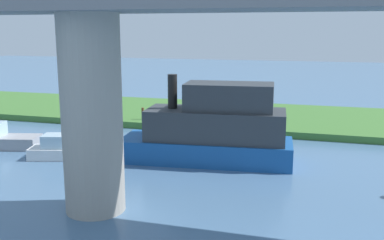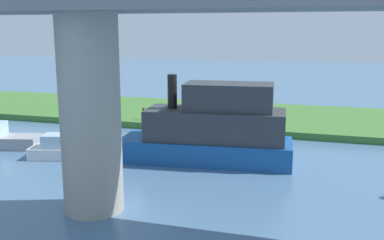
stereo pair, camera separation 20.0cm
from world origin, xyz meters
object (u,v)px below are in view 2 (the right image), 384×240
(skiff_small, at_px, (64,149))
(bridge_pylon, at_px, (90,115))
(mooring_post, at_px, (144,113))
(houseboat_blue, at_px, (212,130))
(person_on_bank, at_px, (215,111))

(skiff_small, bearing_deg, bridge_pylon, 130.53)
(mooring_post, xyz_separation_m, skiff_small, (0.93, 9.85, -0.46))
(houseboat_blue, relative_size, skiff_small, 2.21)
(bridge_pylon, height_order, mooring_post, bridge_pylon)
(person_on_bank, distance_m, mooring_post, 5.63)
(skiff_small, bearing_deg, person_on_bank, -119.01)
(person_on_bank, relative_size, mooring_post, 1.49)
(mooring_post, bearing_deg, houseboat_blue, 133.45)
(bridge_pylon, bearing_deg, person_on_bank, -92.57)
(bridge_pylon, height_order, skiff_small, bridge_pylon)
(person_on_bank, xyz_separation_m, houseboat_blue, (-2.19, 9.58, 0.65))
(person_on_bank, bearing_deg, skiff_small, 60.99)
(bridge_pylon, bearing_deg, houseboat_blue, -109.82)
(person_on_bank, height_order, houseboat_blue, houseboat_blue)
(mooring_post, xyz_separation_m, houseboat_blue, (-7.59, 8.01, 0.88))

